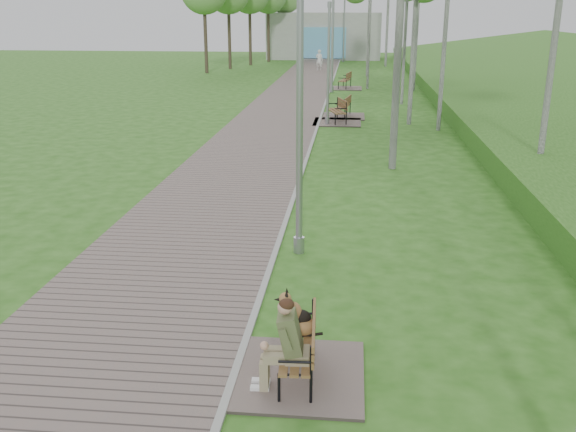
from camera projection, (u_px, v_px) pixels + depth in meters
The scene contains 13 objects.
ground at pixel (262, 293), 10.08m from camera, with size 120.00×120.00×0.00m, color #285C15.
walkway at pixel (289, 103), 30.60m from camera, with size 3.50×67.00×0.04m, color #75645E.
kerb at pixel (325, 103), 30.43m from camera, with size 0.10×67.00×0.05m, color #999993.
building_north at pixel (324, 36), 57.87m from camera, with size 10.00×5.20×4.00m.
bench_main at pixel (293, 351), 7.66m from camera, with size 1.54×1.71×1.34m.
bench_second at pixel (336, 117), 25.21m from camera, with size 1.85×2.05×1.13m.
bench_third at pixel (343, 112), 26.60m from camera, with size 1.73×1.92×1.06m.
bench_far at pixel (345, 85), 36.12m from camera, with size 1.83×2.03×1.12m.
lamp_post_near at pixel (300, 121), 11.03m from camera, with size 0.20×0.20×5.17m.
lamp_post_second at pixel (328, 69), 24.18m from camera, with size 0.18×0.18×4.53m.
lamp_post_third at pixel (333, 41), 33.74m from camera, with size 0.22×0.22×5.75m.
lamp_post_far at pixel (344, 30), 53.88m from camera, with size 0.21×0.21×5.56m.
pedestrian_near at pixel (319, 60), 46.57m from camera, with size 0.55×0.36×1.50m, color silver.
Camera 1 is at (1.34, -9.13, 4.25)m, focal length 40.00 mm.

